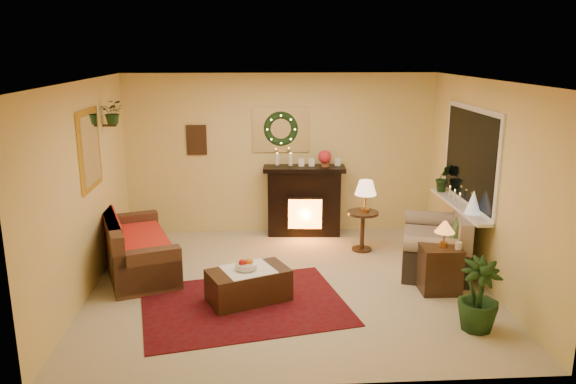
{
  "coord_description": "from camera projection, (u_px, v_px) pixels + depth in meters",
  "views": [
    {
      "loc": [
        -0.44,
        -6.73,
        2.97
      ],
      "look_at": [
        0.0,
        0.35,
        1.15
      ],
      "focal_mm": 35.0,
      "sensor_mm": 36.0,
      "label": 1
    }
  ],
  "objects": [
    {
      "name": "sill_plant",
      "position": [
        443.0,
        179.0,
        8.35
      ],
      "size": [
        0.3,
        0.24,
        0.54
      ],
      "primitive_type": "imported",
      "color": "#1F5F20",
      "rests_on": "window_sill"
    },
    {
      "name": "wall_front",
      "position": [
        307.0,
        251.0,
        4.77
      ],
      "size": [
        5.0,
        5.0,
        0.0
      ],
      "primitive_type": "plane",
      "color": "#EFD88C",
      "rests_on": "ground"
    },
    {
      "name": "window_glass",
      "position": [
        470.0,
        157.0,
        7.57
      ],
      "size": [
        0.02,
        1.7,
        1.22
      ],
      "primitive_type": "cube",
      "color": "black",
      "rests_on": "wall_right"
    },
    {
      "name": "gold_mirror",
      "position": [
        90.0,
        149.0,
        6.98
      ],
      "size": [
        0.03,
        0.84,
        1.0
      ],
      "primitive_type": "cube",
      "color": "gold",
      "rests_on": "wall_left"
    },
    {
      "name": "lamp_cream",
      "position": [
        366.0,
        194.0,
        8.29
      ],
      "size": [
        0.32,
        0.32,
        0.49
      ],
      "primitive_type": "cone",
      "color": "#E2B183",
      "rests_on": "side_table_round"
    },
    {
      "name": "ceiling",
      "position": [
        290.0,
        81.0,
        6.63
      ],
      "size": [
        5.0,
        5.0,
        0.0
      ],
      "primitive_type": "plane",
      "color": "white",
      "rests_on": "ground"
    },
    {
      "name": "hanging_plant",
      "position": [
        114.0,
        124.0,
        7.66
      ],
      "size": [
        0.33,
        0.28,
        0.36
      ],
      "primitive_type": "imported",
      "color": "#194719",
      "rests_on": "wall_left"
    },
    {
      "name": "wall_art",
      "position": [
        197.0,
        140.0,
        8.96
      ],
      "size": [
        0.32,
        0.03,
        0.48
      ],
      "primitive_type": "cube",
      "color": "#381E11",
      "rests_on": "wall_back"
    },
    {
      "name": "window_frame",
      "position": [
        471.0,
        157.0,
        7.57
      ],
      "size": [
        0.03,
        1.86,
        1.36
      ],
      "primitive_type": "cube",
      "color": "white",
      "rests_on": "wall_right"
    },
    {
      "name": "mantel_mirror",
      "position": [
        281.0,
        130.0,
        9.01
      ],
      "size": [
        0.92,
        0.02,
        0.72
      ],
      "primitive_type": "cube",
      "color": "white",
      "rests_on": "wall_back"
    },
    {
      "name": "wall_left",
      "position": [
        84.0,
        190.0,
        6.8
      ],
      "size": [
        4.5,
        4.5,
        0.0
      ],
      "primitive_type": "plane",
      "color": "#EFD88C",
      "rests_on": "ground"
    },
    {
      "name": "side_table_round",
      "position": [
        362.0,
        230.0,
        8.44
      ],
      "size": [
        0.57,
        0.57,
        0.61
      ],
      "primitive_type": "cylinder",
      "rotation": [
        0.0,
        0.0,
        0.24
      ],
      "color": "#382013",
      "rests_on": "floor"
    },
    {
      "name": "loveseat",
      "position": [
        436.0,
        238.0,
        7.77
      ],
      "size": [
        1.23,
        1.65,
        0.85
      ],
      "primitive_type": "cube",
      "rotation": [
        0.0,
        0.0,
        -0.29
      ],
      "color": "#87705B",
      "rests_on": "floor"
    },
    {
      "name": "floor_palm",
      "position": [
        479.0,
        291.0,
        6.0
      ],
      "size": [
        1.47,
        1.47,
        2.41
      ],
      "primitive_type": "imported",
      "rotation": [
        0.0,
        0.0,
        0.09
      ],
      "color": "#275321",
      "rests_on": "floor"
    },
    {
      "name": "fruit_bowl",
      "position": [
        246.0,
        266.0,
        6.69
      ],
      "size": [
        0.26,
        0.26,
        0.06
      ],
      "primitive_type": "cylinder",
      "color": "silver",
      "rests_on": "coffee_table"
    },
    {
      "name": "poinsettia",
      "position": [
        325.0,
        157.0,
        8.91
      ],
      "size": [
        0.21,
        0.21,
        0.21
      ],
      "primitive_type": "sphere",
      "color": "red",
      "rests_on": "fireplace"
    },
    {
      "name": "mantel_candle_a",
      "position": [
        277.0,
        159.0,
        8.92
      ],
      "size": [
        0.06,
        0.06,
        0.18
      ],
      "primitive_type": "cylinder",
      "color": "#FFFCC8",
      "rests_on": "fireplace"
    },
    {
      "name": "sofa",
      "position": [
        138.0,
        240.0,
        7.65
      ],
      "size": [
        1.38,
        2.03,
        0.8
      ],
      "primitive_type": "cube",
      "rotation": [
        0.0,
        0.0,
        0.33
      ],
      "color": "brown",
      "rests_on": "floor"
    },
    {
      "name": "floor",
      "position": [
        290.0,
        284.0,
        7.27
      ],
      "size": [
        5.0,
        5.0,
        0.0
      ],
      "primitive_type": "plane",
      "color": "beige",
      "rests_on": "ground"
    },
    {
      "name": "mini_tree",
      "position": [
        473.0,
        202.0,
        7.25
      ],
      "size": [
        0.21,
        0.21,
        0.31
      ],
      "primitive_type": "cone",
      "color": "silver",
      "rests_on": "window_sill"
    },
    {
      "name": "end_table_square",
      "position": [
        439.0,
        270.0,
        7.04
      ],
      "size": [
        0.49,
        0.49,
        0.59
      ],
      "primitive_type": "cube",
      "rotation": [
        0.0,
        0.0,
        -0.02
      ],
      "color": "#553215",
      "rests_on": "floor"
    },
    {
      "name": "wall_back",
      "position": [
        281.0,
        154.0,
        9.12
      ],
      "size": [
        5.0,
        5.0,
        0.0
      ],
      "primitive_type": "plane",
      "color": "#EFD88C",
      "rests_on": "ground"
    },
    {
      "name": "wreath",
      "position": [
        281.0,
        129.0,
        8.96
      ],
      "size": [
        0.55,
        0.11,
        0.55
      ],
      "primitive_type": "torus",
      "rotation": [
        1.57,
        0.0,
        0.0
      ],
      "color": "#194719",
      "rests_on": "wall_back"
    },
    {
      "name": "area_rug",
      "position": [
        244.0,
        305.0,
        6.69
      ],
      "size": [
        2.68,
        2.22,
        0.01
      ],
      "primitive_type": "cube",
      "rotation": [
        0.0,
        0.0,
        0.21
      ],
      "color": "#58121A",
      "rests_on": "floor"
    },
    {
      "name": "red_throw",
      "position": [
        137.0,
        236.0,
        7.76
      ],
      "size": [
        0.74,
        1.21,
        0.02
      ],
      "primitive_type": "cube",
      "color": "#AD2711",
      "rests_on": "sofa"
    },
    {
      "name": "fireplace",
      "position": [
        304.0,
        202.0,
        9.13
      ],
      "size": [
        1.19,
        0.45,
        1.07
      ],
      "primitive_type": "cube",
      "rotation": [
        0.0,
        0.0,
        -0.07
      ],
      "color": "black",
      "rests_on": "floor"
    },
    {
      "name": "wall_right",
      "position": [
        487.0,
        184.0,
        7.1
      ],
      "size": [
        4.5,
        4.5,
        0.0
      ],
      "primitive_type": "plane",
      "color": "#EFD88C",
      "rests_on": "ground"
    },
    {
      "name": "window_sill",
      "position": [
        459.0,
        205.0,
        7.73
      ],
      "size": [
        0.22,
        1.86,
        0.04
      ],
      "primitive_type": "cube",
      "color": "white",
      "rests_on": "wall_right"
    },
    {
      "name": "coffee_table",
      "position": [
        248.0,
        285.0,
        6.76
      ],
      "size": [
        1.08,
        0.85,
        0.4
      ],
      "primitive_type": "cube",
      "rotation": [
        0.0,
        0.0,
        0.4
      ],
      "color": "black",
      "rests_on": "floor"
    },
    {
      "name": "mantel_candle_b",
      "position": [
        291.0,
        160.0,
        8.89
      ],
      "size": [
        0.06,
        0.06,
        0.19
      ],
      "primitive_type": "cylinder",
      "color": "white",
      "rests_on": "fireplace"
    },
    {
      "name": "lamp_tiffany",
      "position": [
        444.0,
        235.0,
        6.91
      ],
      "size": [
        0.25,
        0.25,
        0.37
      ],
      "primitive_type": "cone",
      "color": "orange",
      "rests_on": "end_table_square"
    }
  ]
}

